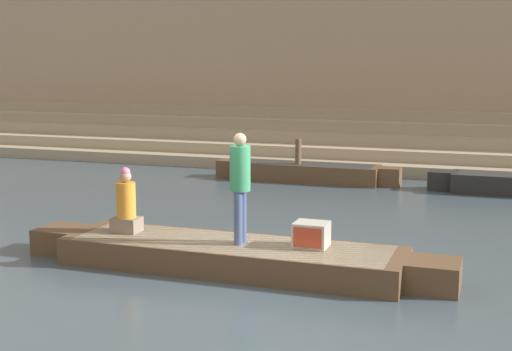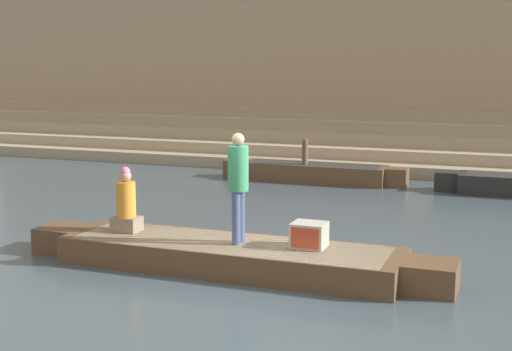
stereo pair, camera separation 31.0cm
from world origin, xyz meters
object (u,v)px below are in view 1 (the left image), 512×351
person_standing (240,180)px  mooring_post (298,160)px  rowboat_main (231,255)px  tv_set (311,235)px  moored_boat_distant (306,172)px  person_rowing (126,206)px

person_standing → mooring_post: bearing=110.9°
rowboat_main → tv_set: bearing=8.4°
mooring_post → person_standing: bearing=-79.9°
moored_boat_distant → person_standing: bearing=-87.3°
tv_set → rowboat_main: bearing=-165.3°
tv_set → mooring_post: (-2.60, 8.24, -0.03)m
moored_boat_distant → mooring_post: 0.42m
person_standing → person_rowing: 2.17m
person_rowing → mooring_post: (0.60, 8.32, -0.29)m
person_standing → person_rowing: person_standing is taller
tv_set → moored_boat_distant: (-2.42, 8.41, -0.37)m
person_standing → moored_boat_distant: (-1.30, 8.57, -1.19)m
rowboat_main → person_standing: (0.16, 0.00, 1.22)m
person_rowing → tv_set: person_rowing is taller
mooring_post → person_rowing: bearing=-94.1°
rowboat_main → tv_set: (1.27, 0.17, 0.40)m
rowboat_main → person_rowing: (-1.93, 0.09, 0.65)m
tv_set → moored_boat_distant: bearing=113.0°
person_standing → mooring_post: size_ratio=1.47×
rowboat_main → mooring_post: mooring_post is taller
person_standing → tv_set: 1.39m
person_standing → mooring_post: person_standing is taller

